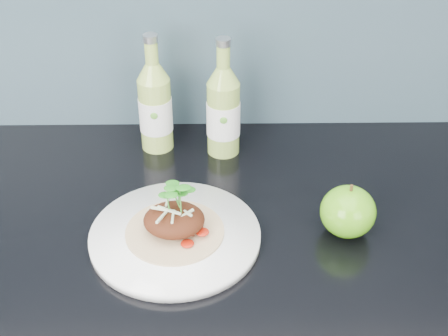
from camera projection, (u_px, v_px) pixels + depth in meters
The scene contains 5 objects.
dinner_plate at pixel (175, 236), 1.01m from camera, with size 0.31×0.31×0.02m.
pork_taco at pixel (174, 219), 0.99m from camera, with size 0.16×0.16×0.10m.
green_apple at pixel (348, 212), 1.00m from camera, with size 0.11×0.11×0.10m.
cider_bottle_left at pixel (155, 107), 1.19m from camera, with size 0.07×0.07×0.24m.
cider_bottle_right at pixel (223, 111), 1.18m from camera, with size 0.07×0.07×0.24m.
Camera 1 is at (0.01, 0.84, 1.57)m, focal length 50.00 mm.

